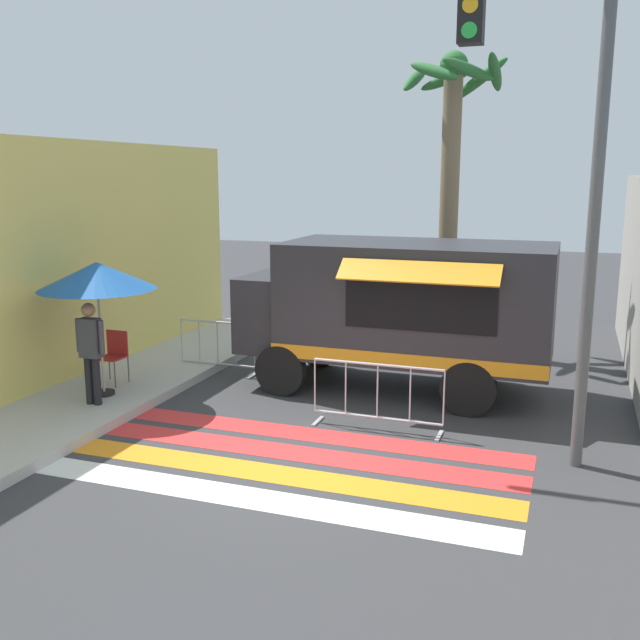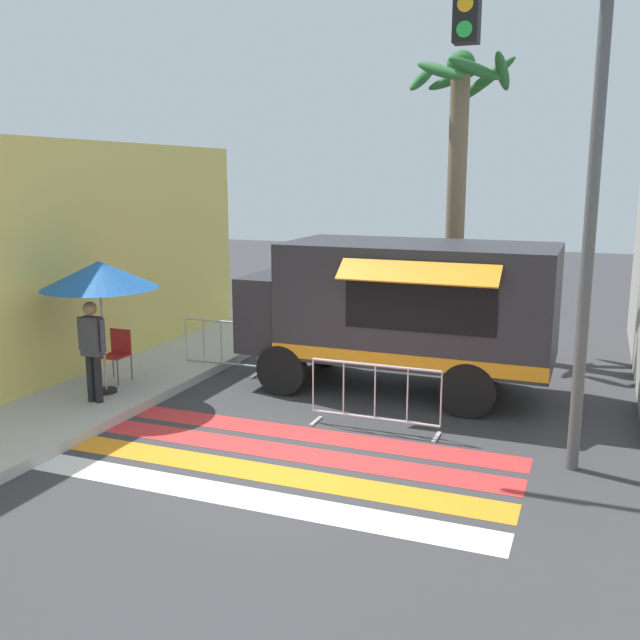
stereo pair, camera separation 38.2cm
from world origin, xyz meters
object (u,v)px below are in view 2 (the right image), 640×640
object	(u,v)px
food_truck	(395,304)
traffic_signal_pole	(520,111)
patio_umbrella	(99,275)
palm_tree	(459,157)
barricade_side	(221,347)
folding_chair	(118,350)
barricade_front	(375,398)
vendor_person	(92,345)

from	to	relation	value
food_truck	traffic_signal_pole	bearing A→B (deg)	-48.90
patio_umbrella	palm_tree	xyz separation A→B (m)	(4.85, 6.03, 2.04)
barricade_side	folding_chair	bearing A→B (deg)	-125.29
folding_chair	barricade_front	xyz separation A→B (m)	(5.02, -0.35, -0.21)
vendor_person	folding_chair	bearing A→B (deg)	96.25
food_truck	folding_chair	distance (m)	5.14
food_truck	vendor_person	xyz separation A→B (m)	(-4.30, -3.02, -0.46)
food_truck	palm_tree	xyz separation A→B (m)	(0.38, 3.49, 2.66)
traffic_signal_pole	barricade_front	size ratio (longest dim) A/B	3.30
folding_chair	palm_tree	distance (m)	8.17
vendor_person	palm_tree	xyz separation A→B (m)	(4.68, 6.51, 3.13)
patio_umbrella	barricade_front	distance (m)	5.07
barricade_side	vendor_person	bearing A→B (deg)	-105.14
traffic_signal_pole	barricade_front	world-z (taller)	traffic_signal_pole
patio_umbrella	traffic_signal_pole	bearing A→B (deg)	-0.79
vendor_person	barricade_side	xyz separation A→B (m)	(0.78, 2.89, -0.62)
folding_chair	vendor_person	size ratio (longest dim) A/B	0.56
vendor_person	food_truck	bearing A→B (deg)	21.90
patio_umbrella	folding_chair	world-z (taller)	patio_umbrella
barricade_side	barricade_front	bearing A→B (deg)	-28.15
folding_chair	barricade_front	size ratio (longest dim) A/B	0.46
food_truck	barricade_front	bearing A→B (deg)	-82.07
traffic_signal_pole	patio_umbrella	world-z (taller)	traffic_signal_pole
folding_chair	palm_tree	size ratio (longest dim) A/B	0.15
barricade_side	palm_tree	world-z (taller)	palm_tree
barricade_side	palm_tree	xyz separation A→B (m)	(3.90, 3.63, 3.75)
palm_tree	folding_chair	bearing A→B (deg)	-133.79
folding_chair	vendor_person	bearing A→B (deg)	-81.47
vendor_person	barricade_front	bearing A→B (deg)	-2.84
traffic_signal_pole	folding_chair	xyz separation A→B (m)	(-7.01, 0.79, -3.93)
folding_chair	barricade_side	world-z (taller)	folding_chair
vendor_person	palm_tree	size ratio (longest dim) A/B	0.26
barricade_side	food_truck	bearing A→B (deg)	2.21
food_truck	barricade_side	bearing A→B (deg)	-177.79
folding_chair	barricade_front	distance (m)	5.04
patio_umbrella	palm_tree	distance (m)	8.00
folding_chair	barricade_side	xyz separation A→B (m)	(1.20, 1.70, -0.23)
traffic_signal_pole	barricade_front	distance (m)	4.62
patio_umbrella	barricade_side	size ratio (longest dim) A/B	1.40
food_truck	barricade_side	size ratio (longest dim) A/B	3.37
folding_chair	palm_tree	xyz separation A→B (m)	(5.10, 5.33, 3.52)
food_truck	folding_chair	bearing A→B (deg)	-158.77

